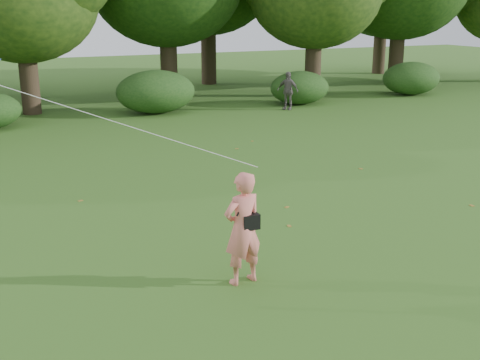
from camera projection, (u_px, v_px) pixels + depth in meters
name	position (u px, v px, depth m)	size (l,w,h in m)	color
ground	(309.00, 297.00, 9.77)	(100.00, 100.00, 0.00)	#265114
man_kite_flyer	(243.00, 228.00, 10.04)	(0.71, 0.47, 1.96)	#E5776C
bystander_right	(288.00, 91.00, 27.22)	(1.01, 0.42, 1.72)	#645B59
crossbody_bag	(250.00, 221.00, 10.03)	(0.43, 0.20, 0.74)	black
shrub_band	(70.00, 100.00, 24.57)	(39.15, 3.22, 1.88)	#264919
fallen_leaves	(310.00, 212.00, 13.78)	(9.99, 14.34, 0.01)	olive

